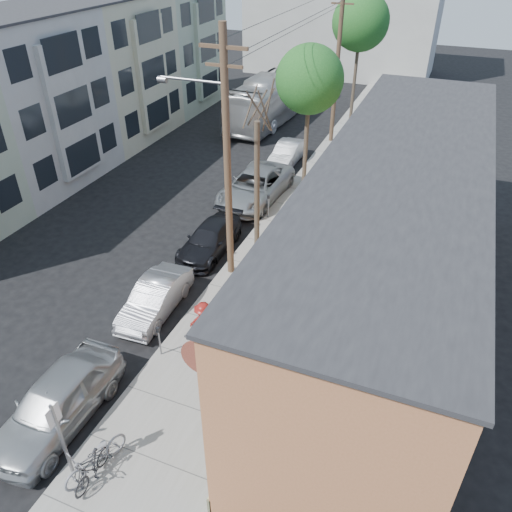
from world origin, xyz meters
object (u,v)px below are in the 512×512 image
at_px(utility_pole_near, 226,157).
at_px(car_4, 287,153).
at_px(parking_meter_far, 268,202).
at_px(car_3, 255,186).
at_px(tree_bare, 257,189).
at_px(sign_post, 60,434).
at_px(patron_green, 252,381).
at_px(car_0, 57,402).
at_px(parking_meter_near, 159,336).
at_px(parked_bike_b, 95,458).
at_px(tree_leafy_far, 361,22).
at_px(patron_grey, 247,352).
at_px(patio_chair_a, 255,399).
at_px(bus, 274,96).
at_px(tree_leafy_mid, 310,80).
at_px(cyclist, 204,323).
at_px(parked_bike_a, 92,468).
at_px(patio_chair_b, 232,427).
at_px(car_1, 155,298).
at_px(car_2, 210,239).

distance_m(utility_pole_near, car_4, 13.37).
height_order(parking_meter_far, car_3, car_3).
bearing_deg(tree_bare, sign_post, -92.05).
xyz_separation_m(patron_green, car_0, (-5.19, -2.76, -0.22)).
height_order(car_0, car_3, car_0).
relative_size(parking_meter_near, parked_bike_b, 0.61).
height_order(utility_pole_near, tree_leafy_far, utility_pole_near).
bearing_deg(patron_grey, tree_bare, -153.85).
height_order(parking_meter_near, patron_grey, patron_grey).
bearing_deg(car_0, patron_grey, 39.71).
bearing_deg(car_4, patio_chair_a, -73.60).
height_order(parking_meter_far, bus, bus).
bearing_deg(car_0, sign_post, -42.43).
relative_size(sign_post, tree_leafy_mid, 0.36).
relative_size(cyclist, car_4, 0.44).
relative_size(tree_bare, patron_green, 3.38).
xyz_separation_m(parking_meter_far, car_4, (-1.45, 7.29, -0.32)).
bearing_deg(patron_green, car_3, -162.88).
height_order(parking_meter_near, car_4, parking_meter_near).
distance_m(patron_green, parked_bike_a, 5.06).
distance_m(patio_chair_b, parked_bike_a, 3.96).
relative_size(sign_post, patron_grey, 1.61).
bearing_deg(patron_grey, sign_post, -23.25).
height_order(patron_grey, car_1, patron_grey).
bearing_deg(parking_meter_far, patron_green, -71.78).
xyz_separation_m(sign_post, car_1, (-1.58, 6.98, -1.16)).
height_order(patron_grey, car_4, patron_grey).
bearing_deg(tree_leafy_far, patron_green, -83.43).
xyz_separation_m(sign_post, bus, (-5.37, 30.71, -0.13)).
relative_size(patio_chair_a, patio_chair_b, 1.00).
bearing_deg(car_2, tree_leafy_mid, 76.79).
xyz_separation_m(sign_post, car_4, (-1.55, 22.80, -1.17)).
relative_size(tree_leafy_mid, car_0, 1.59).
height_order(utility_pole_near, bus, utility_pole_near).
xyz_separation_m(patio_chair_b, car_0, (-5.17, -1.32, 0.24)).
bearing_deg(patron_green, car_1, -122.81).
bearing_deg(car_4, car_0, -89.55).
distance_m(cyclist, car_2, 6.29).
height_order(patio_chair_b, car_2, car_2).
relative_size(tree_bare, parked_bike_b, 2.96).
distance_m(patio_chair_b, parked_bike_b, 3.84).
bearing_deg(parking_meter_near, car_1, 124.96).
bearing_deg(parking_meter_far, utility_pole_near, -88.43).
height_order(tree_bare, tree_leafy_far, tree_leafy_far).
height_order(patron_green, car_2, patron_green).
relative_size(tree_bare, patio_chair_b, 6.85).
distance_m(cyclist, parked_bike_b, 5.69).
relative_size(car_4, bus, 0.33).
distance_m(parking_meter_near, bus, 26.38).
bearing_deg(car_4, sign_post, -85.66).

